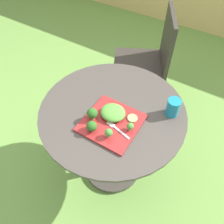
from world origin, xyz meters
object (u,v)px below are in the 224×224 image
salad_plate (111,123)px  fork (116,128)px  patio_chair (151,56)px  drinking_glass (173,108)px

salad_plate → fork: 0.05m
patio_chair → fork: 0.95m
drinking_glass → fork: drinking_glass is taller
drinking_glass → fork: 0.33m
salad_plate → drinking_glass: bearing=43.2°
patio_chair → fork: size_ratio=5.85×
patio_chair → salad_plate: size_ratio=3.07×
salad_plate → patio_chair: bearing=99.9°
salad_plate → fork: fork is taller
patio_chair → drinking_glass: 0.80m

